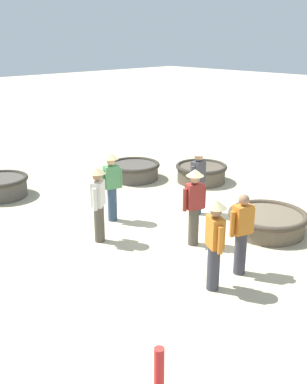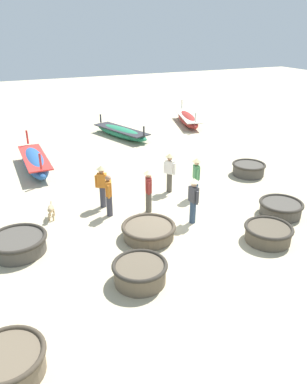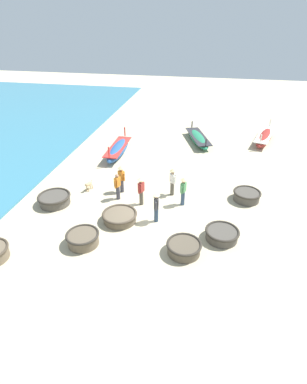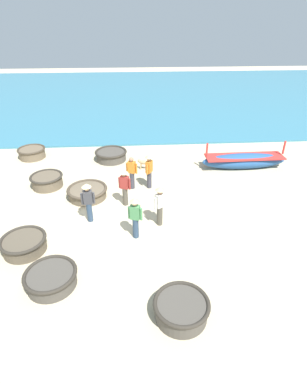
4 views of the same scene
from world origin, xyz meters
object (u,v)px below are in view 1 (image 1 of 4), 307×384
Objects in this scene: coracle_center at (267,221)px; coracle_far_left at (0,186)px; coracle_front_left at (134,170)px; fisherman_crouching at (112,182)px; fisherman_standing_right at (98,200)px; fisherman_hauling at (198,177)px; fisherman_standing_left at (194,202)px; fisherman_with_hat at (242,232)px; coracle_far_right at (201,172)px; fisherman_by_coracle at (215,239)px.

coracle_far_left is (6.42, 3.25, 0.04)m from coracle_center.
fisherman_crouching reaches higher than coracle_front_left.
fisherman_standing_right is (-2.82, 3.50, 0.68)m from coracle_front_left.
fisherman_crouching is 2.11m from fisherman_hauling.
coracle_center is 3.69m from fisherman_crouching.
fisherman_standing_left is (-2.22, -0.40, 0.00)m from fisherman_crouching.
coracle_center is 1.07× the size of fisherman_crouching.
fisherman_standing_left is 1.75m from fisherman_hauling.
coracle_center is 1.98m from fisherman_standing_left.
fisherman_standing_right is 2.75m from fisherman_hauling.
coracle_center is 2.19m from fisherman_with_hat.
coracle_front_left is (-1.36, -3.72, -0.03)m from coracle_far_left.
coracle_center is at bearing -113.28° from fisherman_standing_left.
fisherman_standing_right and fisherman_crouching have the same top height.
fisherman_hauling is at bearing 128.10° from coracle_far_right.
fisherman_with_hat is 0.94× the size of fisherman_standing_left.
coracle_center is at bearing -153.10° from coracle_far_left.
fisherman_standing_right is at bearing 128.87° from coracle_front_left.
fisherman_with_hat is 0.94× the size of fisherman_by_coracle.
fisherman_standing_right is at bearing 81.19° from fisherman_hauling.
coracle_front_left is 3.39m from fisherman_crouching.
fisherman_standing_right is (2.24, 3.04, 0.70)m from coracle_center.
fisherman_crouching is at bearing -161.64° from coracle_far_left.
fisherman_standing_left is at bearing -37.68° from fisherman_by_coracle.
coracle_front_left is at bearing -29.55° from fisherman_by_coracle.
coracle_front_left is at bearing -23.22° from fisherman_with_hat.
fisherman_by_coracle is at bearing 150.45° from coracle_front_left.
fisherman_crouching reaches higher than coracle_far_right.
coracle_far_right is 0.93× the size of fisherman_crouching.
fisherman_standing_right is 1.00× the size of fisherman_standing_left.
fisherman_standing_left is at bearing -169.65° from fisherman_crouching.
fisherman_with_hat is at bearing 146.11° from fisherman_hauling.
fisherman_by_coracle is 3.70m from fisherman_crouching.
fisherman_standing_left is (-5.68, -1.56, 0.65)m from coracle_far_left.
fisherman_standing_left reaches higher than coracle_center.
fisherman_standing_left is at bearing -138.36° from fisherman_standing_right.
coracle_center is 1.07× the size of fisherman_standing_right.
fisherman_with_hat is (-4.11, 3.74, 0.55)m from coracle_far_right.
coracle_far_right is 6.16m from fisherman_by_coracle.
fisherman_by_coracle is 1.00× the size of fisherman_hauling.
fisherman_standing_left is (1.42, -1.10, 0.00)m from fisherman_by_coracle.
fisherman_with_hat is 0.80m from fisherman_by_coracle.
fisherman_crouching is at bearing 35.52° from coracle_center.
fisherman_standing_left reaches higher than fisherman_with_hat.
coracle_far_left is at bearing 69.89° from coracle_front_left.
fisherman_hauling is at bearing 10.11° from coracle_center.
coracle_far_left is 7.15m from fisherman_by_coracle.
fisherman_crouching and fisherman_standing_left have the same top height.
coracle_far_right is 5.58m from fisherman_with_hat.
fisherman_hauling is at bearing 166.39° from coracle_front_left.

